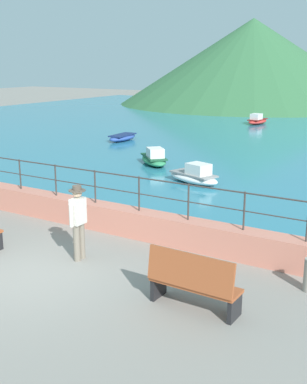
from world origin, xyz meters
name	(u,v)px	position (x,y,z in m)	size (l,w,h in m)	color
ground_plane	(30,274)	(0.00, 0.00, 0.00)	(120.00, 120.00, 0.00)	gray
promenade_wall	(117,219)	(0.00, 3.20, 0.35)	(20.00, 0.56, 0.70)	tan
railing	(116,184)	(0.00, 3.20, 1.31)	(18.44, 0.04, 0.90)	#383330
hill_main	(252,62)	(-11.88, 43.95, 4.38)	(27.90, 27.90, 8.75)	#33663D
bench_far	(193,282)	(3.67, 0.45, 0.56)	(1.71, 0.59, 1.13)	#9E4C28
person_walking	(78,219)	(0.38, 1.20, 0.98)	(0.38, 0.57, 1.75)	slate
boat_1	(257,120)	(-4.88, 27.11, 0.33)	(1.10, 2.37, 0.76)	red
boat_2	(154,158)	(-3.66, 11.03, 0.33)	(2.28, 2.25, 0.76)	#338C59
boat_4	(123,137)	(-8.68, 15.75, 0.26)	(1.01, 2.34, 0.36)	#2D4C9E
boat_6	(194,176)	(-0.64, 8.95, 0.33)	(2.47, 1.58, 0.76)	white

